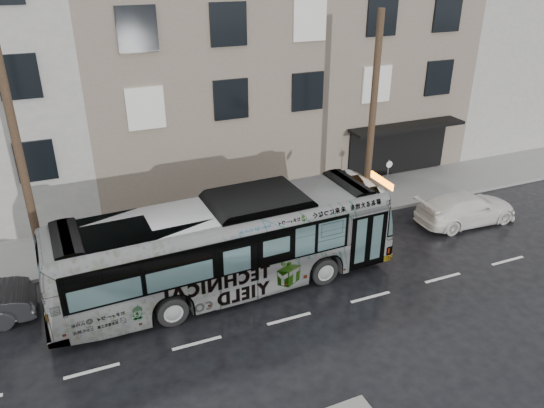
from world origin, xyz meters
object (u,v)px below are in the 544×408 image
(white_sedan, at_px, (466,208))
(utility_pole_front, at_px, (372,118))
(utility_pole_rear, at_px, (21,164))
(sign_post, at_px, (387,184))
(bus, at_px, (226,246))

(white_sedan, bearing_deg, utility_pole_front, 58.54)
(utility_pole_rear, xyz_separation_m, sign_post, (15.10, 0.00, -3.30))
(utility_pole_rear, height_order, sign_post, utility_pole_rear)
(utility_pole_front, relative_size, utility_pole_rear, 1.00)
(sign_post, bearing_deg, white_sedan, -42.46)
(utility_pole_front, bearing_deg, white_sedan, -32.98)
(bus, bearing_deg, white_sedan, -88.58)
(sign_post, distance_m, bus, 9.47)
(utility_pole_front, distance_m, sign_post, 3.48)
(sign_post, relative_size, white_sedan, 0.50)
(utility_pole_front, bearing_deg, bus, -157.68)
(utility_pole_front, xyz_separation_m, white_sedan, (3.78, -2.45, -3.96))
(utility_pole_rear, height_order, bus, utility_pole_rear)
(utility_pole_front, relative_size, white_sedan, 1.88)
(utility_pole_front, bearing_deg, utility_pole_rear, 180.00)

